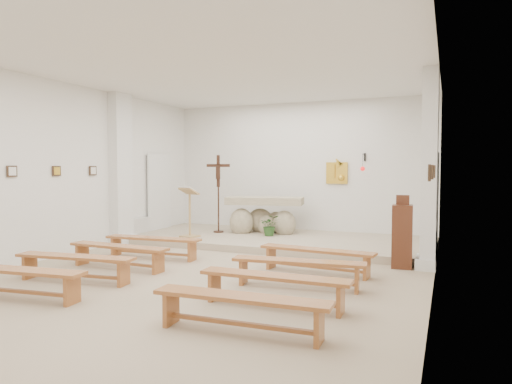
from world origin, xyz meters
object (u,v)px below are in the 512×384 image
at_px(donation_pedestal, 402,236).
at_px(bench_left_third, 75,262).
at_px(bench_right_second, 298,267).
at_px(bench_left_fourth, 18,276).
at_px(bench_right_fourth, 241,305).
at_px(bench_left_second, 119,251).
at_px(bench_right_front, 317,255).
at_px(crucifix_stand, 218,188).
at_px(lectern, 189,212).
at_px(altar, 264,218).
at_px(bench_right_third, 274,283).
at_px(bench_left_front, 153,242).

height_order(donation_pedestal, bench_left_third, donation_pedestal).
bearing_deg(bench_right_second, bench_left_fourth, -155.20).
relative_size(donation_pedestal, bench_right_fourth, 0.65).
bearing_deg(bench_left_second, donation_pedestal, 25.41).
bearing_deg(bench_right_front, bench_left_second, -157.63).
distance_m(crucifix_stand, bench_right_second, 5.15).
bearing_deg(bench_right_second, lectern, 134.98).
relative_size(altar, bench_left_fourth, 1.01).
bearing_deg(bench_right_third, bench_left_third, 179.27).
relative_size(lectern, donation_pedestal, 0.92).
xyz_separation_m(bench_right_front, bench_left_fourth, (-3.31, -3.05, 0.00)).
bearing_deg(bench_left_front, bench_left_second, -94.39).
xyz_separation_m(crucifix_stand, donation_pedestal, (4.61, -1.79, -0.71)).
relative_size(lectern, bench_right_front, 0.60).
relative_size(bench_right_front, bench_right_third, 1.01).
xyz_separation_m(bench_left_fourth, bench_right_fourth, (3.31, 0.00, 0.00)).
bearing_deg(donation_pedestal, bench_right_fourth, -111.56).
height_order(crucifix_stand, bench_right_fourth, crucifix_stand).
bearing_deg(bench_left_front, bench_right_front, -4.39).
bearing_deg(bench_right_front, donation_pedestal, 43.56).
bearing_deg(bench_left_second, altar, 77.45).
bearing_deg(bench_left_front, crucifix_stand, 85.81).
height_order(lectern, bench_left_front, lectern).
relative_size(crucifix_stand, bench_right_third, 0.99).
xyz_separation_m(bench_left_third, bench_right_third, (3.31, 0.00, 0.00)).
distance_m(altar, bench_right_second, 4.79).
distance_m(altar, bench_left_second, 4.36).
bearing_deg(bench_right_fourth, bench_left_front, 134.71).
height_order(bench_left_second, bench_right_second, same).
bearing_deg(bench_left_fourth, bench_left_third, 83.11).
relative_size(donation_pedestal, bench_left_third, 0.65).
xyz_separation_m(lectern, bench_left_second, (0.26, -2.82, -0.43)).
bearing_deg(donation_pedestal, bench_left_third, -150.47).
relative_size(lectern, bench_left_front, 0.60).
height_order(altar, bench_right_third, altar).
relative_size(bench_right_front, bench_left_second, 1.01).
distance_m(donation_pedestal, bench_left_front, 4.71).
xyz_separation_m(crucifix_stand, bench_right_fourth, (3.32, -5.84, -0.97)).
relative_size(altar, lectern, 1.68).
height_order(bench_right_front, bench_right_third, same).
bearing_deg(bench_left_third, lectern, 86.53).
bearing_deg(crucifix_stand, bench_left_front, -106.41).
xyz_separation_m(bench_left_front, bench_left_fourth, (0.00, -3.05, 0.00)).
height_order(crucifix_stand, bench_left_front, crucifix_stand).
height_order(crucifix_stand, donation_pedestal, crucifix_stand).
relative_size(bench_right_second, bench_right_fourth, 1.01).
relative_size(crucifix_stand, bench_left_front, 0.98).
distance_m(bench_left_front, bench_right_third, 3.88).
height_order(donation_pedestal, bench_right_second, donation_pedestal).
distance_m(bench_left_front, bench_left_fourth, 3.05).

